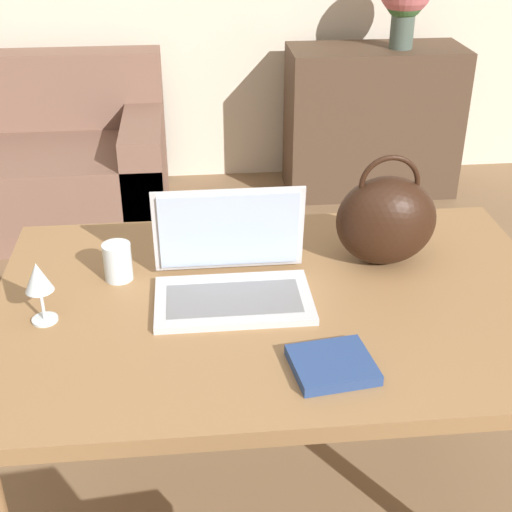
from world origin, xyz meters
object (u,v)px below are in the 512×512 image
laptop (231,267)px  handbag (386,220)px  drinking_glass (118,262)px  wine_glass (38,280)px

laptop → handbag: bearing=14.2°
drinking_glass → wine_glass: 0.24m
laptop → drinking_glass: laptop is taller
drinking_glass → handbag: (0.69, 0.02, 0.07)m
handbag → drinking_glass: bearing=-178.2°
laptop → handbag: handbag is taller
drinking_glass → handbag: size_ratio=0.33×
laptop → wine_glass: laptop is taller
laptop → wine_glass: bearing=-167.9°
drinking_glass → wine_glass: wine_glass is taller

